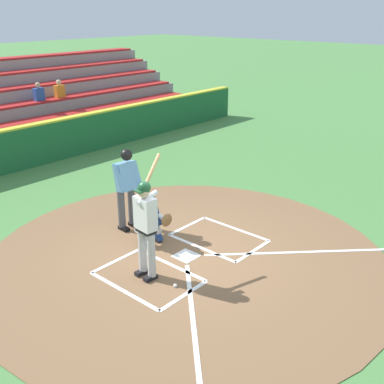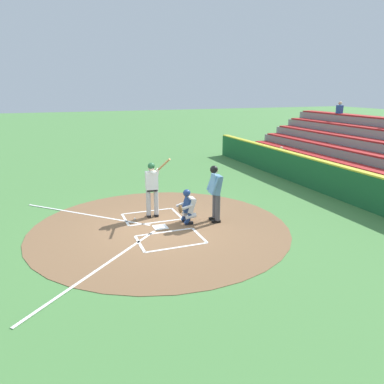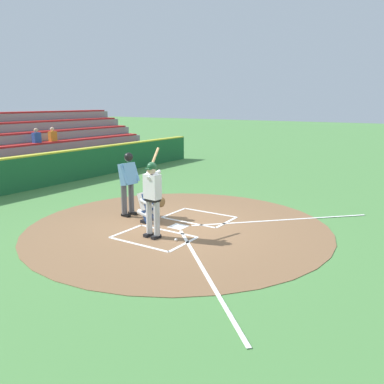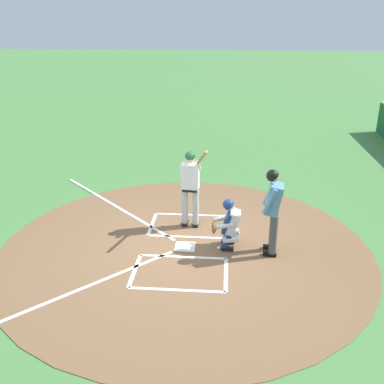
% 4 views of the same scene
% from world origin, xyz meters
% --- Properties ---
extents(ground_plane, '(120.00, 120.00, 0.00)m').
position_xyz_m(ground_plane, '(0.00, 0.00, 0.00)').
color(ground_plane, '#4C8442').
extents(dirt_circle, '(8.00, 8.00, 0.01)m').
position_xyz_m(dirt_circle, '(0.00, 0.00, 0.01)').
color(dirt_circle, brown).
rests_on(dirt_circle, ground).
extents(home_plate_and_chalk, '(7.93, 4.91, 0.01)m').
position_xyz_m(home_plate_and_chalk, '(0.00, 0.88, 0.01)').
color(home_plate_and_chalk, white).
rests_on(home_plate_and_chalk, dirt_circle).
extents(batter, '(0.98, 0.65, 2.13)m').
position_xyz_m(batter, '(1.02, -0.04, 1.10)').
color(batter, '#BCBCBC').
rests_on(batter, ground).
extents(catcher, '(0.59, 0.62, 1.13)m').
position_xyz_m(catcher, '(0.07, -0.93, 0.59)').
color(catcher, black).
rests_on(catcher, ground).
extents(plate_umpire, '(0.60, 0.44, 1.86)m').
position_xyz_m(plate_umpire, '(-0.10, -1.82, 1.08)').
color(plate_umpire, '#4C4C51').
rests_on(plate_umpire, ground).
extents(baseball, '(0.07, 0.07, 0.07)m').
position_xyz_m(baseball, '(0.96, 0.60, 0.04)').
color(baseball, white).
rests_on(baseball, ground).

